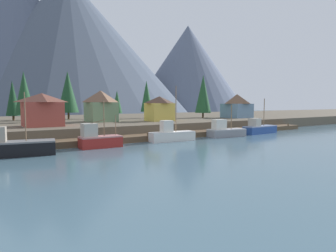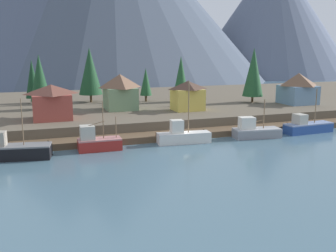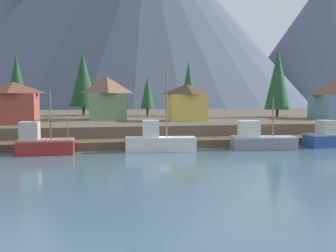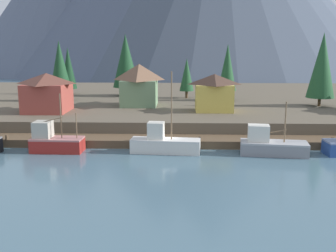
{
  "view_description": "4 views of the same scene",
  "coord_description": "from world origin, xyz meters",
  "px_view_note": "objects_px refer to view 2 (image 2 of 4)",
  "views": [
    {
      "loc": [
        -27.73,
        -42.21,
        6.58
      ],
      "look_at": [
        1.42,
        2.2,
        2.32
      ],
      "focal_mm": 30.31,
      "sensor_mm": 36.0,
      "label": 1
    },
    {
      "loc": [
        -21.75,
        -55.53,
        14.18
      ],
      "look_at": [
        -0.98,
        3.48,
        1.78
      ],
      "focal_mm": 41.44,
      "sensor_mm": 36.0,
      "label": 2
    },
    {
      "loc": [
        -8.37,
        -48.26,
        6.77
      ],
      "look_at": [
        1.54,
        2.68,
        2.61
      ],
      "focal_mm": 43.66,
      "sensor_mm": 36.0,
      "label": 3
    },
    {
      "loc": [
        1.63,
        -47.54,
        12.61
      ],
      "look_at": [
        0.0,
        2.07,
        2.48
      ],
      "focal_mm": 42.83,
      "sensor_mm": 36.0,
      "label": 4
    }
  ],
  "objects_px": {
    "conifer_near_right": "(181,75)",
    "conifer_back_left": "(146,82)",
    "fishing_boat_blue": "(307,127)",
    "conifer_mid_left": "(253,72)",
    "conifer_back_right": "(90,71)",
    "house_blue": "(298,88)",
    "fishing_boat_white": "(183,136)",
    "fishing_boat_red": "(97,142)",
    "fishing_boat_black": "(14,151)",
    "house_red": "(52,102)",
    "conifer_centre": "(32,79)",
    "house_yellow": "(188,95)",
    "conifer_near_left": "(40,78)",
    "house_green": "(120,91)",
    "fishing_boat_grey": "(255,131)"
  },
  "relations": [
    {
      "from": "fishing_boat_red",
      "to": "fishing_boat_white",
      "type": "distance_m",
      "value": 13.13
    },
    {
      "from": "fishing_boat_red",
      "to": "fishing_boat_white",
      "type": "xyz_separation_m",
      "value": [
        13.13,
        -0.05,
        -0.14
      ]
    },
    {
      "from": "house_red",
      "to": "conifer_near_left",
      "type": "xyz_separation_m",
      "value": [
        -1.45,
        11.92,
        3.22
      ]
    },
    {
      "from": "fishing_boat_white",
      "to": "conifer_near_right",
      "type": "distance_m",
      "value": 30.35
    },
    {
      "from": "fishing_boat_blue",
      "to": "conifer_mid_left",
      "type": "relative_size",
      "value": 0.75
    },
    {
      "from": "fishing_boat_red",
      "to": "house_yellow",
      "type": "relative_size",
      "value": 1.18
    },
    {
      "from": "conifer_centre",
      "to": "house_yellow",
      "type": "bearing_deg",
      "value": -36.25
    },
    {
      "from": "fishing_boat_black",
      "to": "house_red",
      "type": "relative_size",
      "value": 1.37
    },
    {
      "from": "fishing_boat_blue",
      "to": "conifer_near_left",
      "type": "distance_m",
      "value": 50.75
    },
    {
      "from": "fishing_boat_red",
      "to": "fishing_boat_white",
      "type": "bearing_deg",
      "value": 1.39
    },
    {
      "from": "fishing_boat_white",
      "to": "conifer_centre",
      "type": "bearing_deg",
      "value": 125.45
    },
    {
      "from": "house_red",
      "to": "house_blue",
      "type": "height_order",
      "value": "house_blue"
    },
    {
      "from": "house_green",
      "to": "house_yellow",
      "type": "height_order",
      "value": "house_green"
    },
    {
      "from": "fishing_boat_black",
      "to": "conifer_mid_left",
      "type": "relative_size",
      "value": 0.79
    },
    {
      "from": "fishing_boat_black",
      "to": "house_yellow",
      "type": "distance_m",
      "value": 35.47
    },
    {
      "from": "house_yellow",
      "to": "conifer_near_right",
      "type": "height_order",
      "value": "conifer_near_right"
    },
    {
      "from": "conifer_near_left",
      "to": "fishing_boat_red",
      "type": "bearing_deg",
      "value": -75.49
    },
    {
      "from": "fishing_boat_grey",
      "to": "conifer_mid_left",
      "type": "distance_m",
      "value": 26.37
    },
    {
      "from": "conifer_near_left",
      "to": "conifer_near_right",
      "type": "relative_size",
      "value": 1.05
    },
    {
      "from": "fishing_boat_red",
      "to": "fishing_boat_black",
      "type": "bearing_deg",
      "value": -174.01
    },
    {
      "from": "conifer_near_right",
      "to": "conifer_mid_left",
      "type": "xyz_separation_m",
      "value": [
        14.76,
        -6.3,
        0.73
      ]
    },
    {
      "from": "conifer_back_right",
      "to": "house_green",
      "type": "bearing_deg",
      "value": -72.83
    },
    {
      "from": "fishing_boat_red",
      "to": "conifer_centre",
      "type": "height_order",
      "value": "conifer_centre"
    },
    {
      "from": "conifer_centre",
      "to": "fishing_boat_black",
      "type": "bearing_deg",
      "value": -94.65
    },
    {
      "from": "house_green",
      "to": "fishing_boat_black",
      "type": "bearing_deg",
      "value": -131.45
    },
    {
      "from": "fishing_boat_white",
      "to": "fishing_boat_blue",
      "type": "height_order",
      "value": "fishing_boat_white"
    },
    {
      "from": "house_green",
      "to": "conifer_near_left",
      "type": "distance_m",
      "value": 15.88
    },
    {
      "from": "fishing_boat_blue",
      "to": "house_blue",
      "type": "height_order",
      "value": "house_blue"
    },
    {
      "from": "house_blue",
      "to": "conifer_back_left",
      "type": "height_order",
      "value": "conifer_back_left"
    },
    {
      "from": "fishing_boat_blue",
      "to": "conifer_mid_left",
      "type": "distance_m",
      "value": 22.98
    },
    {
      "from": "fishing_boat_white",
      "to": "conifer_mid_left",
      "type": "distance_m",
      "value": 33.89
    },
    {
      "from": "conifer_near_right",
      "to": "conifer_back_right",
      "type": "xyz_separation_m",
      "value": [
        -19.34,
        6.08,
        0.94
      ]
    },
    {
      "from": "fishing_boat_white",
      "to": "house_yellow",
      "type": "xyz_separation_m",
      "value": [
        7.07,
        15.44,
        4.27
      ]
    },
    {
      "from": "fishing_boat_black",
      "to": "conifer_back_right",
      "type": "bearing_deg",
      "value": 75.92
    },
    {
      "from": "house_blue",
      "to": "conifer_back_right",
      "type": "height_order",
      "value": "conifer_back_right"
    },
    {
      "from": "conifer_near_right",
      "to": "conifer_back_left",
      "type": "xyz_separation_m",
      "value": [
        -7.33,
        3.07,
        -1.54
      ]
    },
    {
      "from": "house_red",
      "to": "fishing_boat_black",
      "type": "bearing_deg",
      "value": -111.3
    },
    {
      "from": "fishing_boat_white",
      "to": "conifer_near_left",
      "type": "relative_size",
      "value": 0.89
    },
    {
      "from": "fishing_boat_black",
      "to": "house_yellow",
      "type": "height_order",
      "value": "house_yellow"
    },
    {
      "from": "house_green",
      "to": "conifer_back_left",
      "type": "height_order",
      "value": "conifer_back_left"
    },
    {
      "from": "house_blue",
      "to": "house_green",
      "type": "distance_m",
      "value": 38.55
    },
    {
      "from": "conifer_back_right",
      "to": "house_blue",
      "type": "bearing_deg",
      "value": -22.64
    },
    {
      "from": "fishing_boat_black",
      "to": "house_yellow",
      "type": "xyz_separation_m",
      "value": [
        31.24,
        16.23,
        4.31
      ]
    },
    {
      "from": "fishing_boat_blue",
      "to": "conifer_back_right",
      "type": "xyz_separation_m",
      "value": [
        -31.99,
        33.77,
        8.35
      ]
    },
    {
      "from": "fishing_boat_grey",
      "to": "conifer_near_left",
      "type": "xyz_separation_m",
      "value": [
        -32.31,
        26.37,
        7.6
      ]
    },
    {
      "from": "fishing_boat_white",
      "to": "conifer_back_right",
      "type": "height_order",
      "value": "conifer_back_right"
    },
    {
      "from": "conifer_centre",
      "to": "fishing_boat_grey",
      "type": "bearing_deg",
      "value": -47.38
    },
    {
      "from": "house_blue",
      "to": "fishing_boat_blue",
      "type": "bearing_deg",
      "value": -122.24
    },
    {
      "from": "fishing_boat_grey",
      "to": "house_green",
      "type": "distance_m",
      "value": 28.0
    },
    {
      "from": "fishing_boat_black",
      "to": "fishing_boat_white",
      "type": "distance_m",
      "value": 24.19
    }
  ]
}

